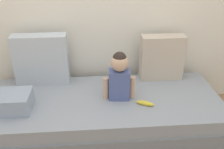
% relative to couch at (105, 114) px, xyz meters
% --- Properties ---
extents(ground_plane, '(12.00, 12.00, 0.00)m').
position_rel_couch_xyz_m(ground_plane, '(0.00, 0.00, -0.18)').
color(ground_plane, '#93704C').
extents(back_wall, '(5.47, 0.10, 2.24)m').
position_rel_couch_xyz_m(back_wall, '(0.00, 0.60, 0.94)').
color(back_wall, silver).
rests_on(back_wall, ground).
extents(couch, '(2.27, 0.94, 0.37)m').
position_rel_couch_xyz_m(couch, '(0.00, 0.00, 0.00)').
color(couch, gray).
rests_on(couch, ground).
extents(throw_pillow_left, '(0.54, 0.16, 0.52)m').
position_rel_couch_xyz_m(throw_pillow_left, '(-0.63, 0.37, 0.44)').
color(throw_pillow_left, '#B2BCC6').
rests_on(throw_pillow_left, couch).
extents(throw_pillow_right, '(0.45, 0.16, 0.48)m').
position_rel_couch_xyz_m(throw_pillow_right, '(0.63, 0.37, 0.42)').
color(throw_pillow_right, '#C1B29E').
rests_on(throw_pillow_right, couch).
extents(toddler, '(0.30, 0.16, 0.47)m').
position_rel_couch_xyz_m(toddler, '(0.13, -0.00, 0.42)').
color(toddler, '#4C5B93').
rests_on(toddler, couch).
extents(banana, '(0.17, 0.11, 0.04)m').
position_rel_couch_xyz_m(banana, '(0.36, -0.15, 0.21)').
color(banana, yellow).
rests_on(banana, couch).
extents(folded_blanket, '(0.40, 0.28, 0.16)m').
position_rel_couch_xyz_m(folded_blanket, '(-0.86, -0.12, 0.26)').
color(folded_blanket, '#8E9EB2').
rests_on(folded_blanket, couch).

